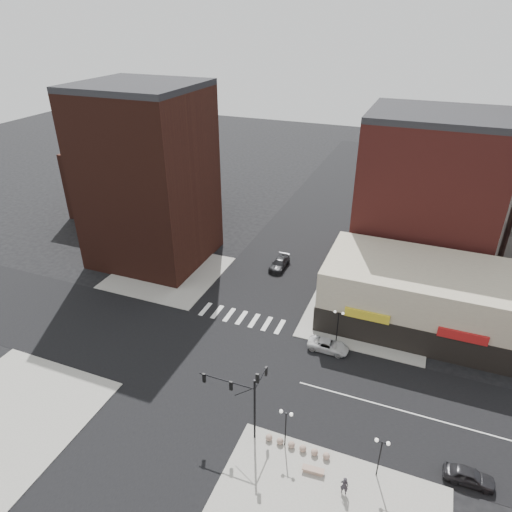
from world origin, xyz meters
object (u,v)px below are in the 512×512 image
(dark_sedan_east, at_px, (469,476))
(dark_sedan_north, at_px, (280,264))
(street_lamp_se_b, at_px, (381,449))
(traffic_signal, at_px, (246,392))
(street_lamp_se_a, at_px, (286,420))
(stone_bench, at_px, (313,470))
(street_lamp_ne, at_px, (338,318))
(white_suv, at_px, (328,345))
(pedestrian, at_px, (344,485))

(dark_sedan_east, bearing_deg, dark_sedan_north, 42.59)
(street_lamp_se_b, distance_m, dark_sedan_east, 7.87)
(traffic_signal, relative_size, street_lamp_se_a, 1.87)
(dark_sedan_north, bearing_deg, dark_sedan_east, -46.02)
(traffic_signal, bearing_deg, stone_bench, -15.41)
(dark_sedan_east, xyz_separation_m, dark_sedan_north, (-25.85, 27.68, 0.05))
(street_lamp_se_a, xyz_separation_m, dark_sedan_east, (15.09, 2.21, -2.61))
(traffic_signal, distance_m, street_lamp_se_a, 4.12)
(street_lamp_ne, height_order, stone_bench, street_lamp_ne)
(white_suv, xyz_separation_m, dark_sedan_east, (14.60, -11.96, 0.04))
(dark_sedan_east, height_order, dark_sedan_north, dark_sedan_north)
(pedestrian, bearing_deg, street_lamp_se_b, -132.26)
(traffic_signal, bearing_deg, street_lamp_se_a, -2.57)
(stone_bench, bearing_deg, traffic_signal, 160.12)
(dark_sedan_east, height_order, stone_bench, dark_sedan_east)
(street_lamp_se_a, bearing_deg, street_lamp_se_b, 0.00)
(pedestrian, bearing_deg, dark_sedan_east, -154.52)
(street_lamp_se_a, distance_m, street_lamp_ne, 16.03)
(traffic_signal, xyz_separation_m, stone_bench, (6.81, -1.88, -4.61))
(dark_sedan_east, bearing_deg, street_lamp_ne, 45.16)
(street_lamp_se_a, height_order, street_lamp_se_b, same)
(street_lamp_ne, height_order, pedestrian, street_lamp_ne)
(street_lamp_se_b, distance_m, stone_bench, 6.01)
(dark_sedan_east, bearing_deg, white_suv, 50.23)
(street_lamp_se_a, distance_m, street_lamp_se_b, 8.00)
(street_lamp_se_b, relative_size, pedestrian, 2.33)
(white_suv, relative_size, pedestrian, 2.61)
(street_lamp_se_a, height_order, white_suv, street_lamp_se_a)
(street_lamp_ne, xyz_separation_m, stone_bench, (2.05, -17.71, -2.94))
(street_lamp_se_a, xyz_separation_m, stone_bench, (3.05, -1.71, -2.94))
(street_lamp_se_a, height_order, street_lamp_ne, same)
(street_lamp_se_b, bearing_deg, stone_bench, -160.96)
(traffic_signal, relative_size, pedestrian, 4.36)
(street_lamp_se_a, height_order, stone_bench, street_lamp_se_a)
(street_lamp_se_a, relative_size, stone_bench, 2.20)
(street_lamp_se_b, xyz_separation_m, dark_sedan_east, (7.09, 2.21, -2.61))
(street_lamp_se_b, bearing_deg, pedestrian, -130.43)
(street_lamp_ne, bearing_deg, street_lamp_se_a, -93.58)
(traffic_signal, bearing_deg, street_lamp_se_b, -0.82)
(street_lamp_se_b, xyz_separation_m, pedestrian, (-2.20, -2.59, -2.28))
(white_suv, bearing_deg, pedestrian, -161.97)
(white_suv, bearing_deg, stone_bench, -170.38)
(white_suv, bearing_deg, street_lamp_ne, -15.14)
(dark_sedan_east, distance_m, dark_sedan_north, 37.87)
(dark_sedan_east, bearing_deg, street_lamp_se_b, 106.86)
(white_suv, bearing_deg, traffic_signal, 163.55)
(street_lamp_se_a, xyz_separation_m, street_lamp_se_b, (8.00, 0.00, 0.00))
(white_suv, distance_m, stone_bench, 16.08)
(white_suv, bearing_deg, street_lamp_se_b, -151.61)
(street_lamp_se_a, bearing_deg, pedestrian, -24.05)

